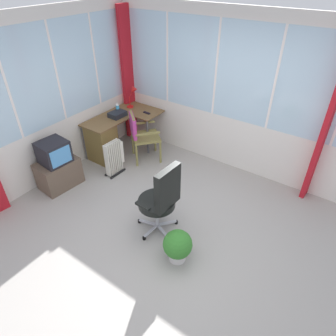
% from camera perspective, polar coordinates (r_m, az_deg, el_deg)
% --- Properties ---
extents(ground, '(5.02, 5.80, 0.06)m').
position_cam_1_polar(ground, '(4.27, 0.14, -12.50)').
color(ground, '#9D9892').
extents(north_window_panel, '(4.02, 0.07, 2.62)m').
position_cam_1_polar(north_window_panel, '(5.04, -23.54, 11.14)').
color(north_window_panel, silver).
rests_on(north_window_panel, ground).
extents(east_window_panel, '(0.07, 4.80, 2.62)m').
position_cam_1_polar(east_window_panel, '(5.03, 13.96, 12.97)').
color(east_window_panel, silver).
rests_on(east_window_panel, ground).
extents(curtain_corner, '(0.29, 0.10, 2.52)m').
position_cam_1_polar(curtain_corner, '(6.10, -7.61, 17.04)').
color(curtain_corner, red).
rests_on(curtain_corner, ground).
extents(curtain_east_far, '(0.29, 0.09, 2.52)m').
position_cam_1_polar(curtain_east_far, '(4.71, 28.31, 7.50)').
color(curtain_east_far, red).
rests_on(curtain_east_far, ground).
extents(desk, '(1.40, 0.90, 0.73)m').
position_cam_1_polar(desk, '(5.65, -12.06, 5.52)').
color(desk, brown).
rests_on(desk, ground).
extents(desk_lamp, '(0.23, 0.20, 0.41)m').
position_cam_1_polar(desk_lamp, '(5.96, -6.58, 14.05)').
color(desk_lamp, red).
rests_on(desk_lamp, desk).
extents(tv_remote, '(0.06, 0.15, 0.02)m').
position_cam_1_polar(tv_remote, '(5.74, -4.11, 10.52)').
color(tv_remote, black).
rests_on(tv_remote, desk).
extents(spray_bottle, '(0.06, 0.06, 0.22)m').
position_cam_1_polar(spray_bottle, '(5.78, -9.64, 11.29)').
color(spray_bottle, '#47B3E3').
rests_on(spray_bottle, desk).
extents(paper_tray, '(0.31, 0.25, 0.09)m').
position_cam_1_polar(paper_tray, '(5.67, -9.68, 10.14)').
color(paper_tray, black).
rests_on(paper_tray, desk).
extents(wooden_armchair, '(0.68, 0.68, 0.92)m').
position_cam_1_polar(wooden_armchair, '(5.41, -5.64, 6.98)').
color(wooden_armchair, olive).
rests_on(wooden_armchair, ground).
extents(office_chair, '(0.60, 0.58, 1.09)m').
position_cam_1_polar(office_chair, '(3.85, -1.23, -5.63)').
color(office_chair, '#B7B7BF').
rests_on(office_chair, ground).
extents(tv_on_stand, '(0.67, 0.49, 0.83)m').
position_cam_1_polar(tv_on_stand, '(5.14, -20.46, 0.21)').
color(tv_on_stand, brown).
rests_on(tv_on_stand, ground).
extents(space_heater, '(0.39, 0.18, 0.63)m').
position_cam_1_polar(space_heater, '(5.22, -10.21, 2.01)').
color(space_heater, silver).
rests_on(space_heater, ground).
extents(potted_plant, '(0.37, 0.37, 0.45)m').
position_cam_1_polar(potted_plant, '(3.77, 1.85, -14.64)').
color(potted_plant, silver).
rests_on(potted_plant, ground).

